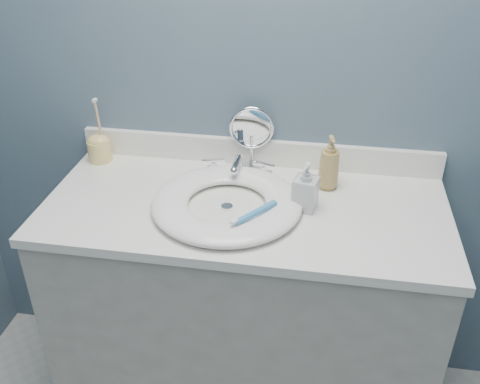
% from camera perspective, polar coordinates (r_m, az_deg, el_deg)
% --- Properties ---
extents(back_wall, '(2.20, 0.02, 2.40)m').
position_cam_1_polar(back_wall, '(1.72, 2.06, 12.63)').
color(back_wall, '#4C5C72').
rests_on(back_wall, ground).
extents(vanity_cabinet, '(1.20, 0.55, 0.85)m').
position_cam_1_polar(vanity_cabinet, '(1.90, 0.47, -12.99)').
color(vanity_cabinet, '#B3ADA3').
rests_on(vanity_cabinet, ground).
extents(countertop, '(1.22, 0.57, 0.03)m').
position_cam_1_polar(countertop, '(1.62, 0.54, -1.76)').
color(countertop, white).
rests_on(countertop, vanity_cabinet).
extents(backsplash, '(1.22, 0.02, 0.09)m').
position_cam_1_polar(backsplash, '(1.82, 1.85, 4.27)').
color(backsplash, white).
rests_on(backsplash, countertop).
extents(basin, '(0.45, 0.45, 0.04)m').
position_cam_1_polar(basin, '(1.59, -1.41, -1.15)').
color(basin, white).
rests_on(basin, countertop).
extents(drain, '(0.04, 0.04, 0.01)m').
position_cam_1_polar(drain, '(1.60, -1.40, -1.60)').
color(drain, silver).
rests_on(drain, countertop).
extents(faucet, '(0.25, 0.13, 0.07)m').
position_cam_1_polar(faucet, '(1.75, -0.21, 2.48)').
color(faucet, silver).
rests_on(faucet, countertop).
extents(makeup_mirror, '(0.15, 0.08, 0.22)m').
position_cam_1_polar(makeup_mirror, '(1.77, 1.24, 6.13)').
color(makeup_mirror, silver).
rests_on(makeup_mirror, countertop).
extents(soap_bottle_amber, '(0.08, 0.08, 0.18)m').
position_cam_1_polar(soap_bottle_amber, '(1.68, 9.52, 3.11)').
color(soap_bottle_amber, '#AA8B4D').
rests_on(soap_bottle_amber, countertop).
extents(soap_bottle_clear, '(0.08, 0.08, 0.15)m').
position_cam_1_polar(soap_bottle_clear, '(1.57, 7.03, 0.59)').
color(soap_bottle_clear, '#BCBFC0').
rests_on(soap_bottle_clear, countertop).
extents(toothbrush_holder, '(0.08, 0.08, 0.23)m').
position_cam_1_polar(toothbrush_holder, '(1.90, -14.80, 4.69)').
color(toothbrush_holder, '#E6CA73').
rests_on(toothbrush_holder, countertop).
extents(toothbrush_lying, '(0.12, 0.15, 0.02)m').
position_cam_1_polar(toothbrush_lying, '(1.49, 1.56, -2.28)').
color(toothbrush_lying, '#3786C3').
rests_on(toothbrush_lying, basin).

